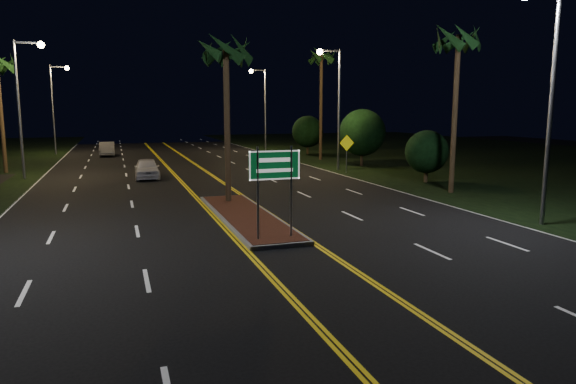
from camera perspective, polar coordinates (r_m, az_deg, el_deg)
name	(u,v)px	position (r m, az deg, el deg)	size (l,w,h in m)	color
ground	(302,265)	(15.46, 1.62, -8.06)	(120.00, 120.00, 0.00)	black
grass_right	(510,159)	(52.57, 23.46, 3.40)	(40.00, 110.00, 0.01)	black
median_island	(246,216)	(21.94, -4.71, -2.70)	(2.25, 10.25, 0.17)	gray
highway_sign	(275,174)	(17.56, -1.50, 2.04)	(1.80, 0.08, 3.20)	gray
streetlight_left_mid	(24,93)	(38.27, -27.27, 9.76)	(1.91, 0.44, 9.00)	gray
streetlight_left_far	(56,99)	(58.13, -24.36, 9.41)	(1.91, 0.44, 9.00)	gray
streetlight_right_near	(545,81)	(22.36, 26.67, 10.97)	(1.91, 0.44, 9.00)	gray
streetlight_right_mid	(334,95)	(39.17, 5.18, 10.69)	(1.91, 0.44, 9.00)	gray
streetlight_right_far	(262,100)	(58.04, -2.91, 10.20)	(1.91, 0.44, 9.00)	gray
palm_median	(226,51)	(25.03, -6.93, 15.27)	(2.40, 2.40, 8.30)	#382819
palm_right_near	(459,40)	(29.88, 18.42, 15.69)	(2.40, 2.40, 9.30)	#382819
palm_right_far	(321,58)	(47.60, 3.73, 14.63)	(2.40, 2.40, 10.30)	#382819
shrub_near	(427,152)	(33.61, 15.16, 4.34)	(2.70, 2.70, 3.30)	#382819
shrub_mid	(362,133)	(42.45, 8.25, 6.55)	(3.78, 3.78, 4.62)	#382819
shrub_far	(308,132)	(53.37, 2.20, 6.73)	(3.24, 3.24, 3.96)	#382819
car_near	(147,167)	(35.77, -15.41, 2.73)	(2.02, 4.71, 1.57)	white
car_far	(107,148)	(54.67, -19.48, 4.66)	(2.05, 4.77, 1.59)	#9FA0A8
warning_sign	(347,148)	(37.59, 6.54, 4.89)	(1.16, 0.11, 2.77)	gray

